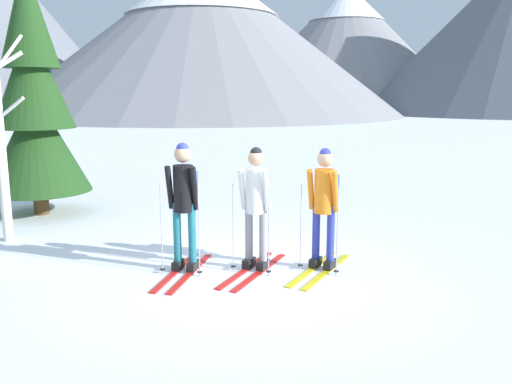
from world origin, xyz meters
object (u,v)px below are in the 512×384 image
skier_in_white (257,203)px  skier_in_orange (325,202)px  skier_in_black (185,199)px  pine_tree_near (35,102)px

skier_in_white → skier_in_orange: skier_in_white is taller
skier_in_black → skier_in_orange: 1.96m
skier_in_orange → pine_tree_near: (-5.40, 3.46, 1.31)m
pine_tree_near → skier_in_black: bearing=-45.8°
skier_in_black → skier_in_white: 1.00m
skier_in_orange → pine_tree_near: bearing=147.4°
skier_in_black → skier_in_white: size_ratio=1.04×
skier_in_white → skier_in_orange: size_ratio=1.01×
skier_in_black → pine_tree_near: bearing=134.2°
pine_tree_near → skier_in_white: bearing=-38.3°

